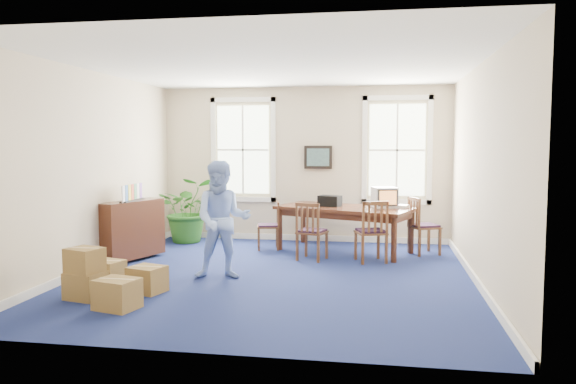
% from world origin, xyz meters
% --- Properties ---
extents(floor, '(6.50, 6.50, 0.00)m').
position_xyz_m(floor, '(0.00, 0.00, 0.00)').
color(floor, navy).
rests_on(floor, ground).
extents(ceiling, '(6.50, 6.50, 0.00)m').
position_xyz_m(ceiling, '(0.00, 0.00, 3.20)').
color(ceiling, white).
rests_on(ceiling, ground).
extents(wall_back, '(6.50, 0.00, 6.50)m').
position_xyz_m(wall_back, '(0.00, 3.25, 1.60)').
color(wall_back, beige).
rests_on(wall_back, ground).
extents(wall_front, '(6.50, 0.00, 6.50)m').
position_xyz_m(wall_front, '(0.00, -3.25, 1.60)').
color(wall_front, beige).
rests_on(wall_front, ground).
extents(wall_left, '(0.00, 6.50, 6.50)m').
position_xyz_m(wall_left, '(-3.00, 0.00, 1.60)').
color(wall_left, beige).
rests_on(wall_left, ground).
extents(wall_right, '(0.00, 6.50, 6.50)m').
position_xyz_m(wall_right, '(3.00, 0.00, 1.60)').
color(wall_right, beige).
rests_on(wall_right, ground).
extents(baseboard_back, '(6.00, 0.04, 0.12)m').
position_xyz_m(baseboard_back, '(0.00, 3.22, 0.06)').
color(baseboard_back, white).
rests_on(baseboard_back, ground).
extents(baseboard_left, '(0.04, 6.50, 0.12)m').
position_xyz_m(baseboard_left, '(-2.97, 0.00, 0.06)').
color(baseboard_left, white).
rests_on(baseboard_left, ground).
extents(baseboard_right, '(0.04, 6.50, 0.12)m').
position_xyz_m(baseboard_right, '(2.97, 0.00, 0.06)').
color(baseboard_right, white).
rests_on(baseboard_right, ground).
extents(window_left, '(1.40, 0.12, 2.20)m').
position_xyz_m(window_left, '(-1.30, 3.23, 1.90)').
color(window_left, white).
rests_on(window_left, ground).
extents(window_right, '(1.40, 0.12, 2.20)m').
position_xyz_m(window_right, '(1.90, 3.23, 1.90)').
color(window_right, white).
rests_on(window_right, ground).
extents(wall_picture, '(0.58, 0.06, 0.48)m').
position_xyz_m(wall_picture, '(0.30, 3.20, 1.75)').
color(wall_picture, black).
rests_on(wall_picture, ground).
extents(conference_table, '(2.73, 1.95, 0.85)m').
position_xyz_m(conference_table, '(0.92, 2.15, 0.42)').
color(conference_table, '#4A2416').
rests_on(conference_table, ground).
extents(crt_tv, '(0.53, 0.56, 0.38)m').
position_xyz_m(crt_tv, '(1.66, 2.21, 1.04)').
color(crt_tv, '#B7B7BC').
rests_on(crt_tv, conference_table).
extents(game_console, '(0.25, 0.28, 0.06)m').
position_xyz_m(game_console, '(1.99, 2.15, 0.88)').
color(game_console, white).
rests_on(game_console, conference_table).
extents(equipment_bag, '(0.47, 0.38, 0.20)m').
position_xyz_m(equipment_bag, '(0.64, 2.21, 0.95)').
color(equipment_bag, black).
rests_on(equipment_bag, conference_table).
extents(chair_near_left, '(0.56, 0.56, 1.02)m').
position_xyz_m(chair_near_left, '(0.41, 1.30, 0.51)').
color(chair_near_left, brown).
rests_on(chair_near_left, ground).
extents(chair_near_right, '(0.61, 0.61, 1.07)m').
position_xyz_m(chair_near_right, '(1.43, 1.30, 0.53)').
color(chair_near_right, brown).
rests_on(chair_near_right, ground).
extents(chair_end_left, '(0.50, 0.50, 0.92)m').
position_xyz_m(chair_end_left, '(-0.55, 2.15, 0.46)').
color(chair_end_left, brown).
rests_on(chair_end_left, ground).
extents(chair_end_right, '(0.63, 0.63, 1.05)m').
position_xyz_m(chair_end_right, '(2.39, 2.15, 0.53)').
color(chair_end_right, brown).
rests_on(chair_end_right, ground).
extents(man, '(0.99, 0.84, 1.78)m').
position_xyz_m(man, '(-0.76, -0.25, 0.89)').
color(man, '#96B9FE').
rests_on(man, ground).
extents(credenza, '(0.78, 1.31, 0.99)m').
position_xyz_m(credenza, '(-2.67, 0.74, 0.50)').
color(credenza, '#4A2416').
rests_on(credenza, ground).
extents(brochure_rack, '(0.31, 0.71, 0.31)m').
position_xyz_m(brochure_rack, '(-2.66, 0.74, 1.15)').
color(brochure_rack, '#99999E').
rests_on(brochure_rack, credenza).
extents(potted_plant, '(1.50, 1.41, 1.34)m').
position_xyz_m(potted_plant, '(-2.32, 2.66, 0.67)').
color(potted_plant, '#235D1A').
rests_on(potted_plant, ground).
extents(cardboard_boxes, '(1.51, 1.51, 0.71)m').
position_xyz_m(cardboard_boxes, '(-2.05, -1.56, 0.36)').
color(cardboard_boxes, olive).
rests_on(cardboard_boxes, ground).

